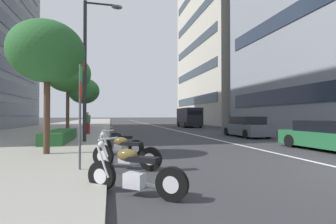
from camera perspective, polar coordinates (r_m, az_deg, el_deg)
sidewalk_right_plaza at (r=35.33m, az=-21.53°, el=-3.16°), size 160.00×10.17×0.15m
lane_centre_stripe at (r=40.50m, az=-3.73°, el=-3.01°), size 110.00×0.16×0.01m
motorcycle_nearest_camera at (r=4.96m, az=-7.94°, el=-14.01°), size 1.39×1.82×1.09m
motorcycle_under_tarp at (r=7.37m, az=-9.83°, el=-9.56°), size 1.27×1.93×1.11m
motorcycle_mid_row at (r=9.85m, az=-11.16°, el=-7.40°), size 1.32×1.75×1.09m
car_following_behind at (r=13.07m, az=33.38°, el=-4.69°), size 4.51×2.06×1.32m
car_lead_in_lane at (r=18.97m, az=17.63°, el=-3.35°), size 4.37×1.91×1.47m
delivery_van_ahead at (r=33.18m, az=4.90°, el=-1.14°), size 5.39×2.30×2.55m
parking_sign_by_curb at (r=6.80m, az=-19.59°, el=1.87°), size 0.32×0.06×2.73m
street_lamp_with_banners at (r=14.41m, az=-17.43°, el=12.04°), size 1.26×2.08×7.65m
clipped_hedge_bed at (r=14.63m, az=-23.68°, el=-5.07°), size 4.78×1.10×0.59m
street_tree_far_plaza at (r=10.33m, az=-26.09°, el=12.27°), size 2.67×2.67×4.87m
street_tree_near_plaza_corner at (r=18.27m, az=-22.10°, el=8.24°), size 3.02×3.02×5.56m
street_tree_by_lamp_post at (r=27.61m, az=-18.84°, el=4.61°), size 3.19×3.19×5.36m
pedestrian_on_plaza at (r=19.89m, az=-18.14°, el=-2.37°), size 0.44×0.48×1.67m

